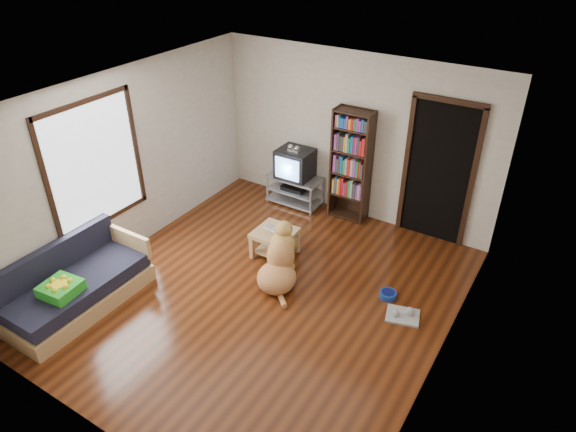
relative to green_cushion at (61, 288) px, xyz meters
The scene contains 18 objects.
ground 2.46m from the green_cushion, 43.40° to the left, with size 5.00×5.00×0.00m, color #57260F.
ceiling 3.20m from the green_cushion, 43.40° to the left, with size 5.00×5.00×0.00m, color white.
wall_back 4.58m from the green_cushion, 67.16° to the left, with size 4.50×4.50×0.00m, color beige.
wall_front 2.11m from the green_cushion, 25.77° to the right, with size 4.50×4.50×0.00m, color beige.
wall_left 1.91m from the green_cushion, 106.81° to the left, with size 5.00×5.00×0.00m, color beige.
wall_right 4.40m from the green_cushion, 22.48° to the left, with size 5.00×5.00×0.00m, color beige.
green_cushion is the anchor object (origin of this frame).
laptop 2.81m from the green_cushion, 60.42° to the left, with size 0.33×0.22×0.03m, color silver.
dog_bowl 4.00m from the green_cushion, 37.94° to the left, with size 0.22×0.22×0.08m, color navy.
grey_rag 4.11m from the green_cushion, 32.57° to the left, with size 0.40×0.32×0.03m, color #A3A3A3.
window 1.61m from the green_cushion, 112.73° to the left, with size 0.03×1.46×1.70m.
doorway 5.21m from the green_cushion, 53.14° to the left, with size 1.03×0.05×2.19m.
tv_stand 4.00m from the green_cushion, 77.72° to the left, with size 0.90×0.45×0.50m.
crt_tv 4.03m from the green_cushion, 77.79° to the left, with size 0.55×0.52×0.58m.
bookshelf 4.42m from the green_cushion, 65.77° to the left, with size 0.60×0.30×1.80m.
sofa 0.38m from the green_cushion, 114.32° to the left, with size 0.80×1.80×0.80m.
coffee_table 2.84m from the green_cushion, 60.72° to the left, with size 0.55×0.55×0.40m.
dog 2.67m from the green_cushion, 48.36° to the left, with size 0.67×0.92×0.83m.
Camera 1 is at (2.99, -4.23, 4.34)m, focal length 32.00 mm.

